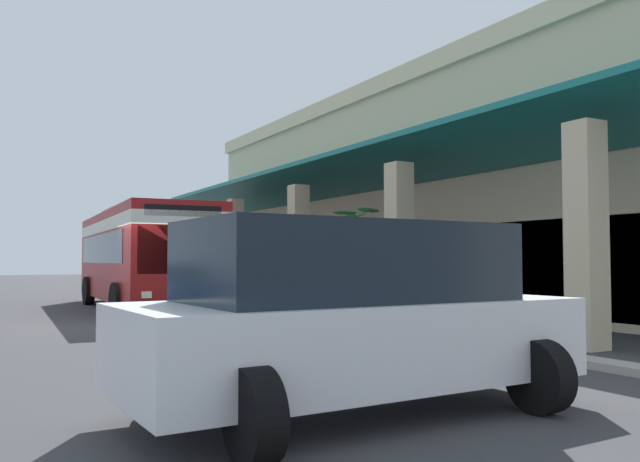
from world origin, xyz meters
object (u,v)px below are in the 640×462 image
Objects in this scene: parked_suv_white at (353,315)px; potted_palm at (358,292)px; pedestrian at (285,290)px; transit_bus at (141,252)px.

parked_suv_white is 1.56× the size of potted_palm.
pedestrian is (-6.86, 2.55, -0.08)m from parked_suv_white.
transit_bus is 2.33× the size of parked_suv_white.
parked_suv_white is at bearing -20.37° from pedestrian.
parked_suv_white reaches higher than pedestrian.
pedestrian is at bearing -52.18° from potted_palm.
transit_bus is 6.78× the size of pedestrian.
pedestrian is (8.69, 0.97, -0.91)m from transit_bus.
potted_palm is at bearing 147.39° from parked_suv_white.
potted_palm is at bearing 127.82° from pedestrian.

